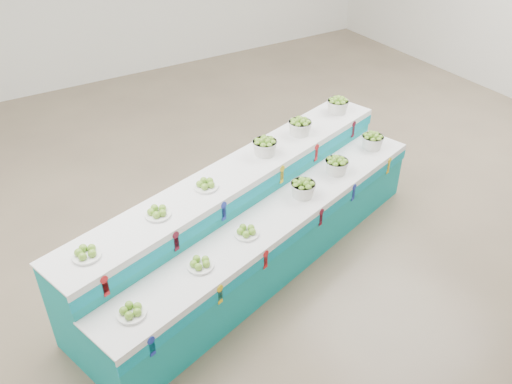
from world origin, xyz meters
TOP-DOWN VIEW (x-y plane):
  - ground at (0.00, 0.00)m, footprint 10.00×10.00m
  - display_stand at (-0.99, -0.72)m, footprint 4.47×2.31m
  - plate_lower_left at (-2.63, -1.49)m, footprint 0.30×0.30m
  - plate_lower_mid at (-1.91, -1.28)m, footprint 0.30×0.30m
  - plate_lower_right at (-1.33, -1.10)m, footprint 0.30×0.30m
  - basket_lower_left at (-0.49, -0.85)m, footprint 0.33×0.33m
  - basket_lower_mid at (0.09, -0.68)m, footprint 0.33×0.33m
  - basket_lower_right at (0.82, -0.46)m, footprint 0.33×0.33m
  - plate_upper_left at (-2.79, -0.98)m, footprint 0.30×0.30m
  - plate_upper_mid at (-2.06, -0.76)m, footprint 0.30×0.30m
  - plate_upper_right at (-1.49, -0.59)m, footprint 0.30×0.30m
  - basket_upper_left at (-0.65, -0.34)m, footprint 0.33×0.33m
  - basket_upper_mid at (-0.06, -0.16)m, footprint 0.33×0.33m
  - basket_upper_right at (0.66, 0.05)m, footprint 0.33×0.33m

SIDE VIEW (x-z plane):
  - ground at x=0.00m, z-range 0.00..0.00m
  - display_stand at x=-0.99m, z-range 0.00..1.02m
  - plate_lower_left at x=-2.63m, z-range 0.72..0.81m
  - plate_lower_mid at x=-1.91m, z-range 0.72..0.81m
  - plate_lower_right at x=-1.33m, z-range 0.72..0.81m
  - basket_lower_left at x=-0.49m, z-range 0.72..0.92m
  - basket_lower_mid at x=0.09m, z-range 0.72..0.92m
  - basket_lower_right at x=0.82m, z-range 0.72..0.92m
  - plate_upper_left at x=-2.79m, z-range 1.02..1.11m
  - plate_upper_mid at x=-2.06m, z-range 1.02..1.11m
  - plate_upper_right at x=-1.49m, z-range 1.02..1.11m
  - basket_upper_left at x=-0.65m, z-range 1.02..1.22m
  - basket_upper_mid at x=-0.06m, z-range 1.02..1.22m
  - basket_upper_right at x=0.66m, z-range 1.02..1.22m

